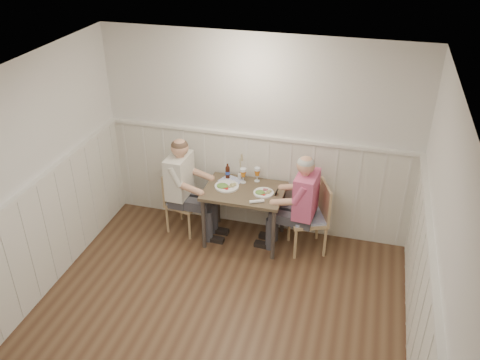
{
  "coord_description": "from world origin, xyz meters",
  "views": [
    {
      "loc": [
        1.31,
        -3.4,
        3.96
      ],
      "look_at": [
        -0.07,
        1.64,
        1.0
      ],
      "focal_mm": 38.0,
      "sensor_mm": 36.0,
      "label": 1
    }
  ],
  "objects": [
    {
      "name": "ground_plane",
      "position": [
        0.0,
        0.0,
        0.0
      ],
      "size": [
        4.5,
        4.5,
        0.0
      ],
      "primitive_type": "plane",
      "color": "#4B311F"
    },
    {
      "name": "room_shell",
      "position": [
        0.0,
        0.0,
        1.52
      ],
      "size": [
        4.04,
        4.54,
        2.6
      ],
      "color": "silver",
      "rests_on": "ground"
    },
    {
      "name": "wainscot",
      "position": [
        0.0,
        0.69,
        0.69
      ],
      "size": [
        4.0,
        4.49,
        1.34
      ],
      "color": "silver",
      "rests_on": "ground"
    },
    {
      "name": "dining_table",
      "position": [
        -0.07,
        1.84,
        0.65
      ],
      "size": [
        0.99,
        0.7,
        0.75
      ],
      "color": "#4C402D",
      "rests_on": "ground"
    },
    {
      "name": "chair_right",
      "position": [
        0.8,
        1.88,
        0.5
      ],
      "size": [
        0.57,
        0.57,
        0.92
      ],
      "color": "#9F816A",
      "rests_on": "ground"
    },
    {
      "name": "chair_left",
      "position": [
        -0.94,
        1.87,
        0.46
      ],
      "size": [
        0.47,
        0.47,
        0.85
      ],
      "color": "#9F816A",
      "rests_on": "ground"
    },
    {
      "name": "man_in_pink",
      "position": [
        0.66,
        1.8,
        0.57
      ],
      "size": [
        0.65,
        0.45,
        1.35
      ],
      "color": "#3F3F47",
      "rests_on": "ground"
    },
    {
      "name": "diner_cream",
      "position": [
        -0.87,
        1.81,
        0.58
      ],
      "size": [
        0.65,
        0.45,
        1.38
      ],
      "color": "#3F3F47",
      "rests_on": "ground"
    },
    {
      "name": "plate_man",
      "position": [
        0.18,
        1.82,
        0.77
      ],
      "size": [
        0.25,
        0.25,
        0.06
      ],
      "color": "white",
      "rests_on": "dining_table"
    },
    {
      "name": "plate_diner",
      "position": [
        -0.31,
        1.84,
        0.77
      ],
      "size": [
        0.31,
        0.31,
        0.08
      ],
      "color": "white",
      "rests_on": "dining_table"
    },
    {
      "name": "beer_glass_a",
      "position": [
        0.03,
        2.09,
        0.88
      ],
      "size": [
        0.08,
        0.08,
        0.19
      ],
      "color": "silver",
      "rests_on": "dining_table"
    },
    {
      "name": "beer_glass_b",
      "position": [
        -0.13,
        2.01,
        0.88
      ],
      "size": [
        0.08,
        0.08,
        0.2
      ],
      "color": "silver",
      "rests_on": "dining_table"
    },
    {
      "name": "beer_bottle",
      "position": [
        -0.35,
        2.08,
        0.84
      ],
      "size": [
        0.06,
        0.06,
        0.21
      ],
      "color": "black",
      "rests_on": "dining_table"
    },
    {
      "name": "rolled_napkin",
      "position": [
        0.15,
        1.59,
        0.77
      ],
      "size": [
        0.18,
        0.11,
        0.04
      ],
      "color": "white",
      "rests_on": "dining_table"
    },
    {
      "name": "grass_vase",
      "position": [
        -0.19,
        2.08,
        0.93
      ],
      "size": [
        0.04,
        0.04,
        0.39
      ],
      "color": "silver",
      "rests_on": "dining_table"
    },
    {
      "name": "gingham_mat",
      "position": [
        -0.29,
        2.02,
        0.75
      ],
      "size": [
        0.33,
        0.3,
        0.01
      ],
      "color": "#677EC6",
      "rests_on": "dining_table"
    }
  ]
}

